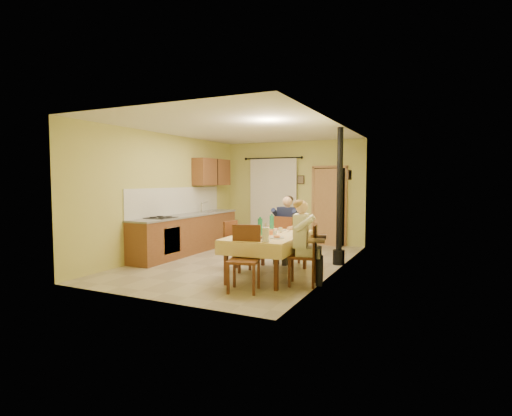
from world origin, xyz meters
The scene contains 17 objects.
floor centered at (0.00, 0.00, 0.00)m, with size 4.00×6.00×0.01m, color tan.
room_shell centered at (0.00, 0.00, 1.82)m, with size 4.04×6.04×2.82m.
kitchen_run centered at (-1.71, 0.40, 0.48)m, with size 0.64×3.64×1.56m.
upper_cabinets centered at (-1.82, 1.70, 1.95)m, with size 0.35×1.40×0.70m, color brown.
curtain centered at (-0.55, 2.90, 1.26)m, with size 1.70×0.07×2.22m.
doorway centered at (1.04, 2.92, 1.05)m, with size 0.96×0.28×2.15m.
dining_table centered at (1.01, -0.95, 0.38)m, with size 1.25×1.99×0.76m.
tableware centered at (1.03, -1.05, 0.83)m, with size 0.82×1.59×0.33m.
chair_far centered at (0.91, 0.18, 0.29)m, with size 0.48×0.48×1.00m.
chair_near centered at (1.04, -1.99, 0.29)m, with size 0.56×0.56×1.03m.
chair_right centered at (1.77, -1.26, 0.29)m, with size 0.53×0.53×1.01m.
chair_left centered at (0.27, -0.78, 0.29)m, with size 0.46×0.46×0.95m.
man_far centered at (0.91, 0.19, 0.88)m, with size 0.61×0.49×1.39m.
man_right centered at (1.75, -1.26, 0.88)m, with size 0.54×0.63×1.39m.
stove_flue centered at (1.90, 0.60, 1.02)m, with size 0.24×0.24×2.80m.
picture_back centered at (0.25, 2.97, 1.75)m, with size 0.19×0.03×0.23m, color black.
picture_right centered at (1.97, 1.20, 1.85)m, with size 0.03×0.31×0.21m, color brown.
Camera 1 is at (3.86, -7.47, 1.74)m, focal length 28.00 mm.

